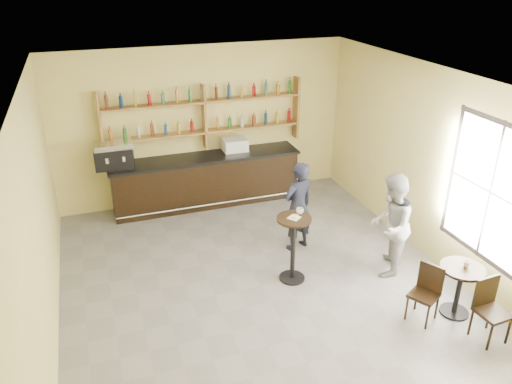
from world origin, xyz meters
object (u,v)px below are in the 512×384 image
object	(u,v)px
bar_counter	(206,180)
pedestal_table	(293,249)
cafe_table	(458,291)
chair_west	(424,295)
patron_second	(390,225)
man_main	(298,207)
chair_south	(493,312)
pastry_case	(235,146)
espresso_machine	(114,155)

from	to	relation	value
bar_counter	pedestal_table	distance (m)	3.19
cafe_table	chair_west	world-z (taller)	chair_west
patron_second	pedestal_table	bearing A→B (deg)	-59.65
man_main	patron_second	size ratio (longest dim) A/B	0.95
bar_counter	chair_south	size ratio (longest dim) A/B	4.34
bar_counter	cafe_table	xyz separation A→B (m)	(2.51, -4.69, -0.13)
cafe_table	chair_west	xyz separation A→B (m)	(-0.55, 0.05, 0.03)
pedestal_table	man_main	size ratio (longest dim) A/B	0.68
chair_south	man_main	bearing A→B (deg)	112.28
pastry_case	cafe_table	size ratio (longest dim) A/B	0.64
espresso_machine	chair_west	bearing A→B (deg)	-44.16
man_main	cafe_table	world-z (taller)	man_main
espresso_machine	chair_west	distance (m)	6.01
pastry_case	patron_second	distance (m)	3.76
pastry_case	chair_south	bearing A→B (deg)	-69.92
bar_counter	pedestal_table	size ratio (longest dim) A/B	3.50
bar_counter	cafe_table	distance (m)	5.32
man_main	chair_west	xyz separation A→B (m)	(0.89, -2.38, -0.39)
espresso_machine	man_main	distance (m)	3.65
patron_second	cafe_table	bearing A→B (deg)	57.31
chair_west	pastry_case	bearing A→B (deg)	166.82
espresso_machine	cafe_table	world-z (taller)	espresso_machine
cafe_table	chair_south	distance (m)	0.60
chair_south	pastry_case	bearing A→B (deg)	106.07
pedestal_table	man_main	world-z (taller)	man_main
man_main	patron_second	distance (m)	1.59
espresso_machine	chair_west	size ratio (longest dim) A/B	0.84
espresso_machine	chair_south	bearing A→B (deg)	-43.64
bar_counter	chair_west	xyz separation A→B (m)	(1.96, -4.64, -0.11)
pedestal_table	chair_west	xyz separation A→B (m)	(1.34, -1.52, -0.14)
chair_west	chair_south	xyz separation A→B (m)	(0.60, -0.65, 0.03)
espresso_machine	pedestal_table	xyz separation A→B (m)	(2.37, -3.13, -0.75)
pastry_case	man_main	bearing A→B (deg)	-79.06
bar_counter	espresso_machine	xyz separation A→B (m)	(-1.76, 0.00, 0.78)
bar_counter	cafe_table	size ratio (longest dim) A/B	4.97
bar_counter	patron_second	xyz separation A→B (m)	(2.15, -3.43, 0.33)
bar_counter	chair_south	world-z (taller)	bar_counter
man_main	chair_south	bearing A→B (deg)	98.79
bar_counter	man_main	bearing A→B (deg)	-64.74
espresso_machine	chair_west	world-z (taller)	espresso_machine
espresso_machine	pedestal_table	size ratio (longest dim) A/B	0.64
espresso_machine	chair_south	distance (m)	6.88
bar_counter	patron_second	world-z (taller)	patron_second
patron_second	man_main	bearing A→B (deg)	-95.78
bar_counter	espresso_machine	world-z (taller)	espresso_machine
pastry_case	chair_west	xyz separation A→B (m)	(1.33, -4.64, -0.78)
man_main	pastry_case	bearing A→B (deg)	-96.56
espresso_machine	pedestal_table	world-z (taller)	espresso_machine
pastry_case	man_main	world-z (taller)	man_main
bar_counter	man_main	xyz separation A→B (m)	(1.07, -2.26, 0.29)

